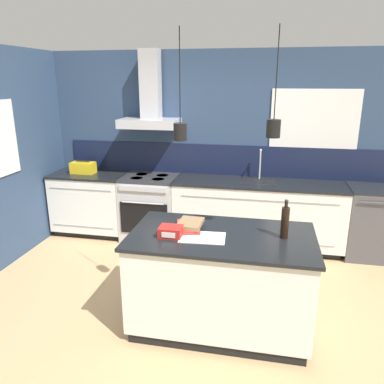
% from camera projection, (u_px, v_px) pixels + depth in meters
% --- Properties ---
extents(ground_plane, '(16.00, 16.00, 0.00)m').
position_uv_depth(ground_plane, '(190.00, 311.00, 3.73)').
color(ground_plane, tan).
rests_on(ground_plane, ground).
extents(wall_back, '(5.60, 2.31, 2.60)m').
position_uv_depth(wall_back, '(215.00, 143.00, 5.23)').
color(wall_back, navy).
rests_on(wall_back, ground_plane).
extents(wall_left, '(0.08, 3.80, 2.60)m').
position_uv_depth(wall_left, '(3.00, 159.00, 4.47)').
color(wall_left, navy).
rests_on(wall_left, ground_plane).
extents(counter_run_left, '(1.07, 0.64, 0.91)m').
position_uv_depth(counter_run_left, '(92.00, 203.00, 5.53)').
color(counter_run_left, black).
rests_on(counter_run_left, ground_plane).
extents(counter_run_sink, '(2.26, 0.64, 1.32)m').
position_uv_depth(counter_run_sink, '(257.00, 214.00, 5.08)').
color(counter_run_sink, black).
rests_on(counter_run_sink, ground_plane).
extents(oven_range, '(0.77, 0.66, 0.91)m').
position_uv_depth(oven_range, '(151.00, 207.00, 5.36)').
color(oven_range, '#B5B5BA').
rests_on(oven_range, ground_plane).
extents(dishwasher, '(0.60, 0.65, 0.91)m').
position_uv_depth(dishwasher, '(369.00, 222.00, 4.81)').
color(dishwasher, '#4C4C51').
rests_on(dishwasher, ground_plane).
extents(kitchen_island, '(1.62, 0.92, 0.91)m').
position_uv_depth(kitchen_island, '(221.00, 280.00, 3.40)').
color(kitchen_island, black).
rests_on(kitchen_island, ground_plane).
extents(bottle_on_island, '(0.07, 0.07, 0.34)m').
position_uv_depth(bottle_on_island, '(285.00, 222.00, 3.17)').
color(bottle_on_island, black).
rests_on(bottle_on_island, kitchen_island).
extents(book_stack, '(0.27, 0.35, 0.08)m').
position_uv_depth(book_stack, '(189.00, 225.00, 3.38)').
color(book_stack, '#B2332D').
rests_on(book_stack, kitchen_island).
extents(red_supply_box, '(0.20, 0.16, 0.09)m').
position_uv_depth(red_supply_box, '(171.00, 232.00, 3.22)').
color(red_supply_box, red).
rests_on(red_supply_box, kitchen_island).
extents(paper_pile, '(0.41, 0.29, 0.01)m').
position_uv_depth(paper_pile, '(202.00, 237.00, 3.21)').
color(paper_pile, silver).
rests_on(paper_pile, kitchen_island).
extents(yellow_toolbox, '(0.34, 0.18, 0.19)m').
position_uv_depth(yellow_toolbox, '(83.00, 168.00, 5.39)').
color(yellow_toolbox, gold).
rests_on(yellow_toolbox, counter_run_left).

